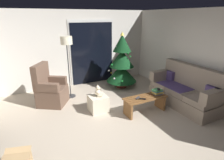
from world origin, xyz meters
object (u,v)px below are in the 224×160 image
at_px(floor_lamp, 67,47).
at_px(teddy_bear_cream, 98,92).
at_px(remote_black, 142,99).
at_px(book_stack, 157,92).
at_px(couch, 185,91).
at_px(christmas_tree, 122,64).
at_px(coffee_table, 145,102).
at_px(remote_graphite, 138,98).
at_px(cell_phone, 159,89).
at_px(ottoman, 98,103).
at_px(armchair, 50,90).

relative_size(floor_lamp, teddy_bear_cream, 6.25).
distance_m(remote_black, book_stack, 0.52).
xyz_separation_m(couch, christmas_tree, (-0.87, 1.91, 0.42)).
xyz_separation_m(coffee_table, book_stack, (0.38, 0.01, 0.21)).
relative_size(christmas_tree, floor_lamp, 1.03).
height_order(coffee_table, remote_black, remote_black).
bearing_deg(coffee_table, remote_black, -151.34).
xyz_separation_m(remote_black, book_stack, (0.51, 0.08, 0.06)).
xyz_separation_m(remote_black, teddy_bear_cream, (-0.87, 0.66, 0.10)).
relative_size(remote_graphite, christmas_tree, 0.08).
bearing_deg(cell_phone, christmas_tree, 122.59).
bearing_deg(book_stack, couch, -9.37).
xyz_separation_m(remote_graphite, teddy_bear_cream, (-0.80, 0.57, 0.10)).
relative_size(remote_black, christmas_tree, 0.08).
distance_m(coffee_table, floor_lamp, 2.58).
height_order(floor_lamp, teddy_bear_cream, floor_lamp).
bearing_deg(teddy_bear_cream, christmas_tree, 41.83).
xyz_separation_m(remote_black, remote_graphite, (-0.07, 0.10, 0.00)).
height_order(coffee_table, teddy_bear_cream, teddy_bear_cream).
height_order(christmas_tree, ottoman, christmas_tree).
bearing_deg(ottoman, couch, -17.99).
bearing_deg(christmas_tree, cell_phone, -88.02).
height_order(remote_graphite, armchair, armchair).
relative_size(cell_phone, ottoman, 0.33).
height_order(couch, book_stack, couch).
bearing_deg(remote_graphite, teddy_bear_cream, 27.11).
distance_m(book_stack, ottoman, 1.54).
height_order(remote_black, teddy_bear_cream, teddy_bear_cream).
bearing_deg(couch, teddy_bear_cream, 162.06).
bearing_deg(armchair, ottoman, -43.11).
xyz_separation_m(remote_black, armchair, (-1.88, 1.61, -0.03)).
relative_size(coffee_table, floor_lamp, 0.62).
distance_m(book_stack, christmas_tree, 1.81).
bearing_deg(ottoman, coffee_table, -30.16).
height_order(remote_black, book_stack, book_stack).
relative_size(coffee_table, christmas_tree, 0.60).
distance_m(book_stack, teddy_bear_cream, 1.50).
bearing_deg(armchair, christmas_tree, 6.17).
bearing_deg(cell_phone, teddy_bear_cream, -172.54).
bearing_deg(remote_graphite, book_stack, -118.66).
distance_m(couch, coffee_table, 1.21).
relative_size(cell_phone, floor_lamp, 0.08).
bearing_deg(floor_lamp, remote_graphite, -55.29).
relative_size(book_stack, armchair, 0.24).
relative_size(book_stack, cell_phone, 1.92).
bearing_deg(book_stack, teddy_bear_cream, 157.31).
xyz_separation_m(floor_lamp, teddy_bear_cream, (0.42, -1.18, -0.97)).
xyz_separation_m(remote_graphite, christmas_tree, (0.54, 1.77, 0.39)).
height_order(cell_phone, armchair, armchair).
height_order(coffee_table, armchair, armchair).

